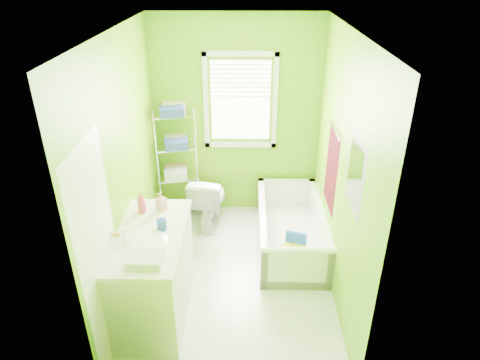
{
  "coord_description": "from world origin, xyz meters",
  "views": [
    {
      "loc": [
        0.14,
        -3.73,
        3.16
      ],
      "look_at": [
        0.06,
        0.25,
        1.06
      ],
      "focal_mm": 32.0,
      "sensor_mm": 36.0,
      "label": 1
    }
  ],
  "objects_px": {
    "bathtub": "(290,234)",
    "vanity": "(153,272)",
    "wire_shelf_unit": "(177,150)",
    "toilet": "(209,199)"
  },
  "relations": [
    {
      "from": "vanity",
      "to": "wire_shelf_unit",
      "type": "bearing_deg",
      "value": 90.56
    },
    {
      "from": "vanity",
      "to": "toilet",
      "type": "bearing_deg",
      "value": 75.87
    },
    {
      "from": "bathtub",
      "to": "vanity",
      "type": "height_order",
      "value": "vanity"
    },
    {
      "from": "bathtub",
      "to": "wire_shelf_unit",
      "type": "distance_m",
      "value": 1.79
    },
    {
      "from": "bathtub",
      "to": "vanity",
      "type": "xyz_separation_m",
      "value": [
        -1.42,
        -1.1,
        0.32
      ]
    },
    {
      "from": "toilet",
      "to": "vanity",
      "type": "relative_size",
      "value": 0.59
    },
    {
      "from": "bathtub",
      "to": "vanity",
      "type": "bearing_deg",
      "value": -142.2
    },
    {
      "from": "bathtub",
      "to": "vanity",
      "type": "distance_m",
      "value": 1.82
    },
    {
      "from": "toilet",
      "to": "wire_shelf_unit",
      "type": "relative_size",
      "value": 0.47
    },
    {
      "from": "toilet",
      "to": "bathtub",
      "type": "bearing_deg",
      "value": 162.46
    }
  ]
}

